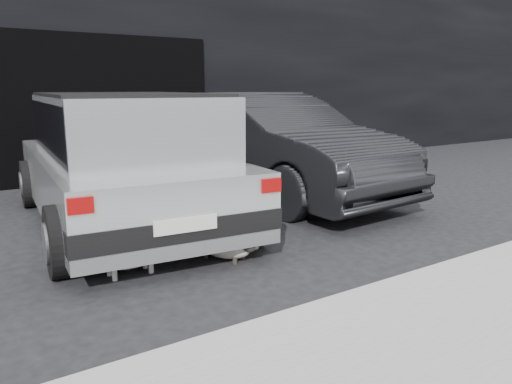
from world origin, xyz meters
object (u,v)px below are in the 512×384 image
second_car (267,145)px  cat_white (134,253)px  cat_siamese (229,246)px  silver_hatchback (124,155)px

second_car → cat_white: bearing=-148.2°
cat_siamese → cat_white: cat_white is taller
cat_siamese → cat_white: 0.93m
silver_hatchback → cat_siamese: size_ratio=5.77×
cat_siamese → second_car: bearing=-158.2°
cat_white → cat_siamese: bearing=79.8°
second_car → cat_siamese: bearing=-135.8°
silver_hatchback → cat_white: silver_hatchback is taller
silver_hatchback → cat_siamese: 1.98m
second_car → silver_hatchback: bearing=-172.8°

